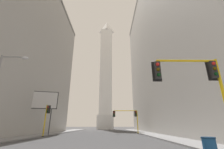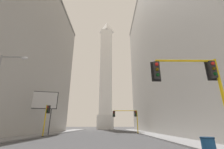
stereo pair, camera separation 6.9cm
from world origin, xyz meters
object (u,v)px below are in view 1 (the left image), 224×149
traffic_light_near_right (198,80)px  trash_bin (210,149)px  traffic_light_mid_right (129,116)px  obelisk (106,72)px  billboard_sign (42,101)px  traffic_light_mid_left (47,115)px

traffic_light_near_right → trash_bin: size_ratio=5.04×
traffic_light_mid_right → trash_bin: (1.08, -25.96, -3.21)m
obelisk → trash_bin: bearing=-83.5°
trash_bin → billboard_sign: billboard_sign is taller
traffic_light_mid_left → trash_bin: traffic_light_mid_left is taller
traffic_light_mid_left → traffic_light_mid_right: size_ratio=0.88×
obelisk → traffic_light_mid_left: 54.00m
traffic_light_mid_right → traffic_light_near_right: bearing=-87.2°
traffic_light_near_right → traffic_light_mid_left: (-15.98, 17.25, -1.03)m
traffic_light_near_right → billboard_sign: size_ratio=0.73×
traffic_light_mid_right → billboard_sign: billboard_sign is taller
traffic_light_mid_left → billboard_sign: billboard_sign is taller
obelisk → trash_bin: size_ratio=51.91×
obelisk → traffic_light_mid_left: (-8.37, -47.29, -24.68)m
traffic_light_near_right → traffic_light_mid_right: size_ratio=1.01×
obelisk → traffic_light_mid_right: bearing=-80.7°
traffic_light_mid_right → traffic_light_mid_left: bearing=-150.0°
obelisk → billboard_sign: size_ratio=7.52×
traffic_light_near_right → traffic_light_mid_right: bearing=92.8°
traffic_light_near_right → traffic_light_mid_right: (-1.26, 25.75, -0.55)m
obelisk → trash_bin: (7.42, -64.75, -27.41)m
traffic_light_near_right → obelisk: bearing=96.7°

